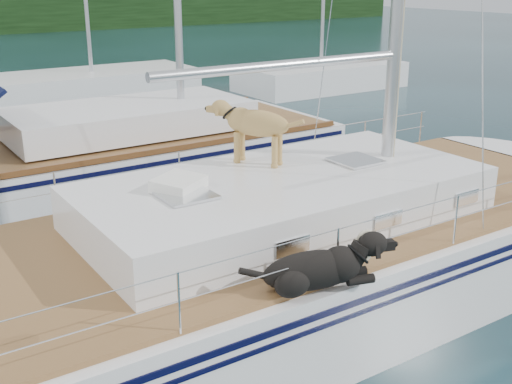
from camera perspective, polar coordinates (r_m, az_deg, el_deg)
ground at (r=8.45m, az=-2.11°, el=-11.31°), size 120.00×120.00×0.00m
main_sailboat at (r=8.18m, az=-1.60°, el=-7.04°), size 12.00×4.04×14.01m
neighbor_sailboat at (r=13.23m, az=-15.35°, el=2.31°), size 11.00×3.50×13.30m
bg_boat_center at (r=23.88m, az=-14.32°, el=9.18°), size 7.20×3.00×11.65m
bg_boat_east at (r=25.18m, az=5.77°, el=10.15°), size 6.40×3.00×11.65m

